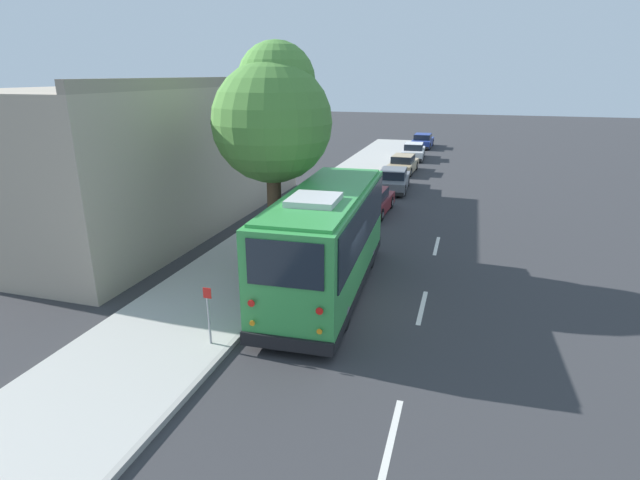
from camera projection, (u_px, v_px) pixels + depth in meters
ground_plane at (339, 307)px, 15.29m from camera, size 160.00×160.00×0.00m
sidewalk_slab at (217, 289)px, 16.39m from camera, size 80.00×3.96×0.15m
curb_strip at (276, 296)px, 15.84m from camera, size 80.00×0.14×0.15m
shuttle_bus at (326, 236)px, 15.81m from camera, size 8.75×2.98×3.54m
parked_sedan_maroon at (371, 202)px, 25.34m from camera, size 4.22×1.85×1.29m
parked_sedan_gray at (393, 180)px, 30.45m from camera, size 4.68×1.94×1.32m
parked_sedan_tan at (403, 164)px, 35.82m from camera, size 4.48×1.83×1.28m
parked_sedan_white at (414, 152)px, 41.53m from camera, size 4.53×1.91×1.33m
parked_sedan_blue at (423, 141)px, 48.08m from camera, size 4.63×1.87×1.31m
street_tree at (273, 115)px, 17.02m from camera, size 4.12×4.12×7.74m
sign_post_near at (209, 315)px, 12.69m from camera, size 0.06×0.22×1.56m
sign_post_far at (242, 291)px, 14.51m from camera, size 0.06×0.06×1.27m
building_backdrop at (158, 155)px, 23.61m from camera, size 18.31×7.37×6.66m
lane_stripe_behind at (392, 437)px, 9.81m from camera, size 2.40×0.14×0.01m
lane_stripe_mid at (422, 307)px, 15.27m from camera, size 2.40×0.14×0.01m
lane_stripe_ahead at (437, 246)px, 20.72m from camera, size 2.40×0.14×0.01m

